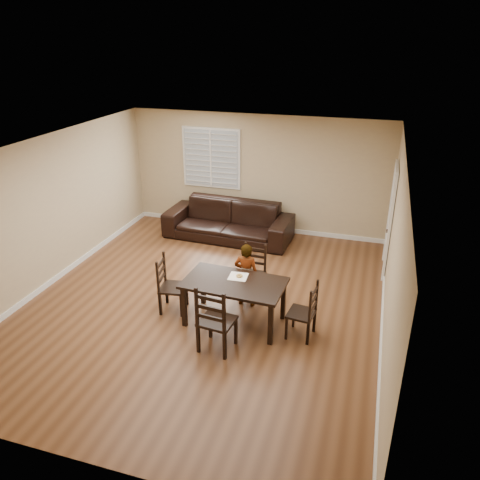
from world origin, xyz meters
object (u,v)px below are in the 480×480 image
at_px(chair_far, 213,324).
at_px(child, 246,275).
at_px(chair_left, 166,286).
at_px(sofa, 228,221).
at_px(chair_near, 254,271).
at_px(donut, 239,275).
at_px(dining_table, 234,287).
at_px(chair_right, 308,314).

distance_m(chair_far, child, 1.44).
xyz_separation_m(chair_left, sofa, (0.06, 3.16, -0.03)).
relative_size(chair_near, sofa, 0.33).
bearing_deg(sofa, chair_far, -72.20).
distance_m(chair_far, donut, 1.07).
height_order(chair_near, donut, chair_near).
xyz_separation_m(dining_table, donut, (0.03, 0.18, 0.11)).
bearing_deg(chair_left, dining_table, -100.58).
height_order(dining_table, chair_right, chair_right).
bearing_deg(dining_table, chair_far, -90.50).
bearing_deg(chair_far, chair_left, -31.49).
relative_size(chair_near, chair_right, 1.01).
height_order(chair_near, child, child).
distance_m(chair_left, child, 1.36).
relative_size(dining_table, chair_left, 1.65).
bearing_deg(chair_near, sofa, 120.54).
relative_size(chair_far, donut, 10.21).
height_order(chair_far, sofa, chair_far).
distance_m(dining_table, chair_left, 1.23).
height_order(chair_left, sofa, chair_left).
relative_size(child, sofa, 0.40).
bearing_deg(chair_far, sofa, -68.59).
distance_m(dining_table, sofa, 3.41).
relative_size(chair_far, sofa, 0.38).
height_order(chair_far, donut, chair_far).
distance_m(child, sofa, 2.88).
bearing_deg(chair_right, sofa, -137.34).
relative_size(chair_near, child, 0.82).
bearing_deg(chair_right, chair_far, -51.08).
relative_size(chair_right, child, 0.81).
height_order(chair_near, chair_far, chair_far).
distance_m(chair_left, sofa, 3.16).
bearing_deg(chair_left, child, -75.33).
relative_size(dining_table, chair_right, 1.76).
bearing_deg(sofa, chair_near, -58.62).
bearing_deg(sofa, chair_left, -88.41).
bearing_deg(donut, chair_left, -173.58).
height_order(chair_left, chair_right, chair_left).
distance_m(chair_right, sofa, 4.03).
bearing_deg(child, chair_near, -92.89).
relative_size(donut, sofa, 0.04).
xyz_separation_m(chair_far, chair_left, (-1.16, 0.89, -0.05)).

